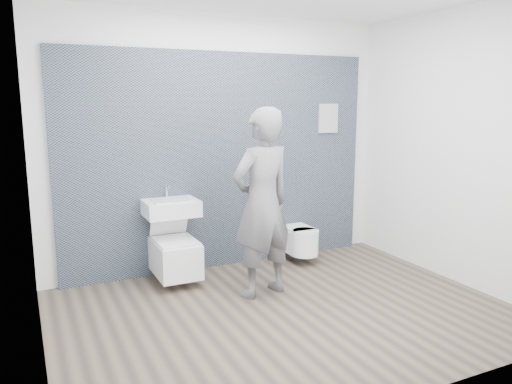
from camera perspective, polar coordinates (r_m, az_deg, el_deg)
name	(u,v)px	position (r m, az deg, el deg)	size (l,w,h in m)	color
ground	(285,312)	(4.64, 3.29, -13.49)	(4.00, 4.00, 0.00)	brown
room_shell	(287,117)	(4.24, 3.53, 8.52)	(4.00, 4.00, 4.00)	silver
tile_wall	(224,264)	(5.88, -3.69, -8.22)	(3.60, 0.06, 2.40)	black
washbasin	(171,207)	(5.25, -9.68, -1.75)	(0.55, 0.41, 0.41)	white
toilet_square	(175,255)	(5.28, -9.23, -7.15)	(0.42, 0.61, 0.78)	white
toilet_rounded	(300,240)	(5.90, 5.08, -5.52)	(0.32, 0.54, 0.30)	white
info_placard	(325,250)	(6.45, 7.86, -6.59)	(0.26, 0.03, 0.35)	silver
visitor	(262,203)	(4.76, 0.70, -1.31)	(0.66, 0.44, 1.82)	slate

